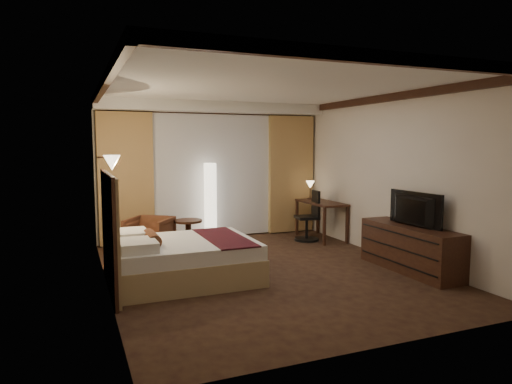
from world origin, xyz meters
name	(u,v)px	position (x,y,z in m)	size (l,w,h in m)	color
floor	(266,271)	(0.00, 0.00, 0.00)	(4.50, 5.50, 0.01)	black
ceiling	(267,87)	(0.00, 0.00, 2.70)	(4.50, 5.50, 0.01)	white
back_wall	(212,171)	(0.00, 2.75, 1.35)	(4.50, 0.02, 2.70)	silver
left_wall	(105,186)	(-2.25, 0.00, 1.35)	(0.02, 5.50, 2.70)	silver
right_wall	(392,177)	(2.25, 0.00, 1.35)	(0.02, 5.50, 2.70)	silver
crown_molding	(267,91)	(0.00, 0.00, 2.64)	(4.50, 5.50, 0.12)	black
soffit	(215,107)	(0.00, 2.50, 2.60)	(4.50, 0.50, 0.20)	white
curtain_sheer	(213,176)	(0.00, 2.67, 1.25)	(2.48, 0.04, 2.45)	silver
curtain_left_drape	(126,179)	(-1.70, 2.61, 1.25)	(1.00, 0.14, 2.45)	tan
curtain_right_drape	(291,174)	(1.70, 2.61, 1.25)	(1.00, 0.14, 2.45)	tan
wall_sconce	(112,163)	(-2.09, 0.77, 1.62)	(0.24, 0.24, 0.24)	white
bed	(184,260)	(-1.23, 0.02, 0.28)	(1.92, 1.50, 0.56)	white
headboard	(110,232)	(-2.20, 0.02, 0.75)	(0.12, 1.80, 1.50)	tan
armchair	(149,234)	(-1.43, 1.73, 0.36)	(0.69, 0.65, 0.71)	#472C15
side_table	(188,235)	(-0.74, 1.79, 0.27)	(0.49, 0.49, 0.54)	black
floor_lamp	(210,202)	(-0.15, 2.39, 0.77)	(0.32, 0.32, 1.54)	white
desk	(321,220)	(1.95, 1.75, 0.38)	(0.55, 1.21, 0.75)	black
desk_lamp	(310,191)	(1.95, 2.20, 0.92)	(0.18, 0.18, 0.34)	#FFD899
office_chair	(307,216)	(1.60, 1.70, 0.50)	(0.48, 0.48, 0.99)	black
dresser	(410,248)	(2.00, -0.78, 0.34)	(0.50, 1.75, 0.68)	black
television	(410,206)	(1.97, -0.78, 0.98)	(1.02, 0.59, 0.13)	black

